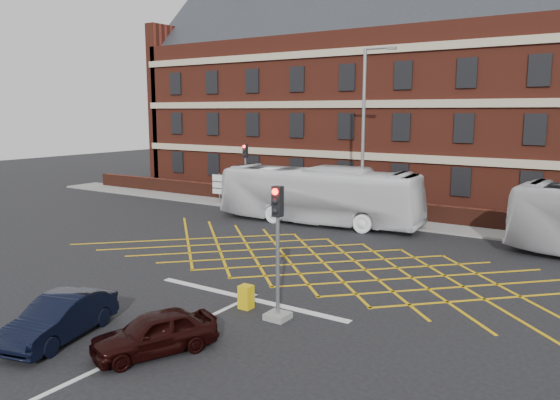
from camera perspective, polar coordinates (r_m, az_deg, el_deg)
The scene contains 15 objects.
ground at distance 22.36m, azimuth 2.06°, elevation -7.74°, with size 120.00×120.00×0.00m, color black.
victorian_building at distance 41.72m, azimuth 18.66°, elevation 10.59°, with size 51.00×12.17×20.40m.
boundary_wall at distance 33.72m, azimuth 13.65°, elevation -1.21°, with size 56.00×0.50×1.10m, color #451C12.
far_pavement at distance 32.89m, azimuth 13.03°, elevation -2.32°, with size 60.00×3.00×0.12m, color slate.
box_junction_hatching at distance 24.02m, azimuth 4.56°, elevation -6.53°, with size 11.50×0.12×0.02m, color #CC990C.
stop_line at distance 19.60m, azimuth -3.37°, elevation -10.21°, with size 8.00×0.30×0.02m, color silver.
centre_line at distance 15.31m, azimuth -18.73°, elevation -16.51°, with size 0.15×14.00×0.02m, color silver.
bus_left at distance 31.93m, azimuth 4.08°, elevation 0.51°, with size 2.82×12.07×3.36m, color white.
car_navy at distance 17.35m, azimuth -22.02°, elevation -11.34°, with size 1.34×3.85×1.27m, color black.
car_maroon at distance 15.65m, azimuth -12.96°, elevation -13.36°, with size 1.38×3.42×1.17m, color black.
traffic_light_near at distance 17.19m, azimuth -0.26°, elevation -6.87°, with size 0.70×0.70×4.27m.
traffic_light_far at distance 38.11m, azimuth -3.62°, elevation 2.07°, with size 0.70×0.70×4.27m.
street_lamp at distance 30.73m, azimuth 8.71°, elevation 3.47°, with size 2.25×1.00×9.89m.
direction_signs at distance 38.51m, azimuth -6.40°, elevation 1.53°, with size 1.10×0.16×2.20m.
utility_cabinet at distance 18.56m, azimuth -3.58°, elevation -10.07°, with size 0.42×0.40×0.79m, color gold.
Camera 1 is at (11.11, -18.27, 6.55)m, focal length 35.00 mm.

